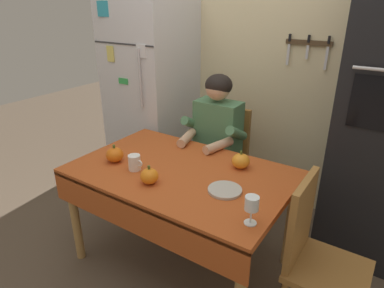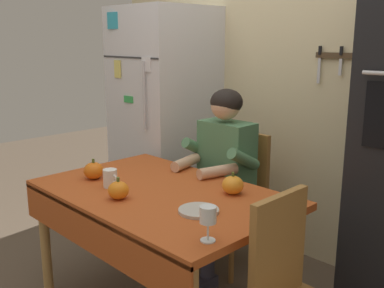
% 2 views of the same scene
% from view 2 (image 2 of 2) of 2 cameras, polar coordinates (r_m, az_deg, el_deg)
% --- Properties ---
extents(back_wall_assembly, '(3.70, 0.13, 2.60)m').
position_cam_2_polar(back_wall_assembly, '(3.28, 13.50, 8.42)').
color(back_wall_assembly, beige).
rests_on(back_wall_assembly, ground).
extents(refrigerator, '(0.68, 0.71, 1.80)m').
position_cam_2_polar(refrigerator, '(3.69, -3.44, 2.99)').
color(refrigerator, silver).
rests_on(refrigerator, ground).
extents(dining_table, '(1.40, 0.90, 0.74)m').
position_cam_2_polar(dining_table, '(2.50, -4.35, -7.88)').
color(dining_table, tan).
rests_on(dining_table, ground).
extents(chair_behind_person, '(0.40, 0.40, 0.93)m').
position_cam_2_polar(chair_behind_person, '(3.14, 5.78, -6.24)').
color(chair_behind_person, '#9E6B33').
rests_on(chair_behind_person, ground).
extents(seated_person, '(0.47, 0.55, 1.25)m').
position_cam_2_polar(seated_person, '(2.94, 3.51, -2.96)').
color(seated_person, '#38384C').
rests_on(seated_person, ground).
extents(coffee_mug, '(0.11, 0.08, 0.10)m').
position_cam_2_polar(coffee_mug, '(2.57, -10.35, -4.30)').
color(coffee_mug, white).
rests_on(coffee_mug, dining_table).
extents(wine_glass, '(0.07, 0.07, 0.15)m').
position_cam_2_polar(wine_glass, '(1.85, 2.05, -9.20)').
color(wine_glass, white).
rests_on(wine_glass, dining_table).
extents(pumpkin_large, '(0.12, 0.12, 0.12)m').
position_cam_2_polar(pumpkin_large, '(2.43, 5.21, -5.21)').
color(pumpkin_large, orange).
rests_on(pumpkin_large, dining_table).
extents(pumpkin_medium, '(0.11, 0.11, 0.12)m').
position_cam_2_polar(pumpkin_medium, '(2.37, -9.34, -5.81)').
color(pumpkin_medium, orange).
rests_on(pumpkin_medium, dining_table).
extents(pumpkin_small, '(0.12, 0.12, 0.12)m').
position_cam_2_polar(pumpkin_small, '(2.73, -12.39, -3.33)').
color(pumpkin_small, orange).
rests_on(pumpkin_small, dining_table).
extents(serving_tray, '(0.20, 0.20, 0.02)m').
position_cam_2_polar(serving_tray, '(2.18, 0.85, -8.47)').
color(serving_tray, '#B7B2A8').
rests_on(serving_tray, dining_table).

